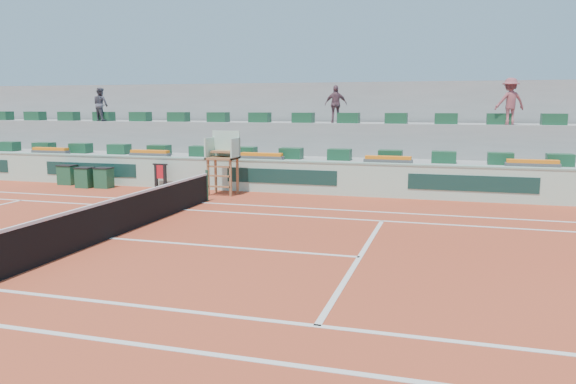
% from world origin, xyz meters
% --- Properties ---
extents(ground, '(90.00, 90.00, 0.00)m').
position_xyz_m(ground, '(0.00, 0.00, 0.00)').
color(ground, '#9B351E').
rests_on(ground, ground).
extents(seating_tier_lower, '(36.00, 4.00, 1.20)m').
position_xyz_m(seating_tier_lower, '(0.00, 10.70, 0.60)').
color(seating_tier_lower, '#999997').
rests_on(seating_tier_lower, ground).
extents(seating_tier_upper, '(36.00, 2.40, 2.60)m').
position_xyz_m(seating_tier_upper, '(0.00, 12.30, 1.30)').
color(seating_tier_upper, '#999997').
rests_on(seating_tier_upper, ground).
extents(stadium_back_wall, '(36.00, 0.40, 4.40)m').
position_xyz_m(stadium_back_wall, '(0.00, 13.90, 2.20)').
color(stadium_back_wall, '#999997').
rests_on(stadium_back_wall, ground).
extents(player_bag, '(0.77, 0.34, 0.34)m').
position_xyz_m(player_bag, '(-1.93, 7.37, 0.17)').
color(player_bag, '#FA2068').
rests_on(player_bag, ground).
extents(spectator_left, '(0.93, 0.83, 1.59)m').
position_xyz_m(spectator_left, '(-7.98, 11.45, 3.39)').
color(spectator_left, '#4A4B56').
rests_on(spectator_left, seating_tier_upper).
extents(spectator_mid, '(1.01, 0.63, 1.60)m').
position_xyz_m(spectator_mid, '(3.41, 11.84, 3.40)').
color(spectator_mid, '#6A4651').
rests_on(spectator_mid, seating_tier_upper).
extents(spectator_right, '(1.34, 1.08, 1.80)m').
position_xyz_m(spectator_right, '(10.36, 11.47, 3.50)').
color(spectator_right, '#8D464C').
rests_on(spectator_right, seating_tier_upper).
extents(court_lines, '(23.89, 11.09, 0.01)m').
position_xyz_m(court_lines, '(0.00, 0.00, 0.01)').
color(court_lines, silver).
rests_on(court_lines, ground).
extents(tennis_net, '(0.10, 11.97, 1.10)m').
position_xyz_m(tennis_net, '(0.00, 0.00, 0.53)').
color(tennis_net, black).
rests_on(tennis_net, ground).
extents(advertising_hoarding, '(36.00, 0.34, 1.26)m').
position_xyz_m(advertising_hoarding, '(0.02, 8.50, 0.63)').
color(advertising_hoarding, '#ADD9C1').
rests_on(advertising_hoarding, ground).
extents(umpire_chair, '(1.10, 0.90, 2.40)m').
position_xyz_m(umpire_chair, '(0.00, 7.50, 1.54)').
color(umpire_chair, brown).
rests_on(umpire_chair, ground).
extents(seat_row_lower, '(32.90, 0.60, 0.44)m').
position_xyz_m(seat_row_lower, '(0.00, 9.80, 1.42)').
color(seat_row_lower, '#18492C').
rests_on(seat_row_lower, seating_tier_lower).
extents(seat_row_upper, '(32.90, 0.60, 0.44)m').
position_xyz_m(seat_row_upper, '(0.00, 11.70, 2.82)').
color(seat_row_upper, '#18492C').
rests_on(seat_row_upper, seating_tier_upper).
extents(flower_planters, '(26.80, 0.36, 0.28)m').
position_xyz_m(flower_planters, '(-1.50, 9.00, 1.33)').
color(flower_planters, '#515151').
rests_on(flower_planters, seating_tier_lower).
extents(drink_cooler_a, '(0.66, 0.57, 0.84)m').
position_xyz_m(drink_cooler_a, '(-5.36, 7.63, 0.42)').
color(drink_cooler_a, '#1A4F31').
rests_on(drink_cooler_a, ground).
extents(drink_cooler_b, '(0.65, 0.57, 0.84)m').
position_xyz_m(drink_cooler_b, '(-6.16, 7.48, 0.42)').
color(drink_cooler_b, '#1A4F31').
rests_on(drink_cooler_b, ground).
extents(drink_cooler_c, '(0.73, 0.63, 0.84)m').
position_xyz_m(drink_cooler_c, '(-7.45, 8.09, 0.42)').
color(drink_cooler_c, '#1A4F31').
rests_on(drink_cooler_c, ground).
extents(towel_rack, '(0.64, 0.11, 1.03)m').
position_xyz_m(towel_rack, '(-2.99, 8.03, 0.60)').
color(towel_rack, black).
rests_on(towel_rack, ground).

